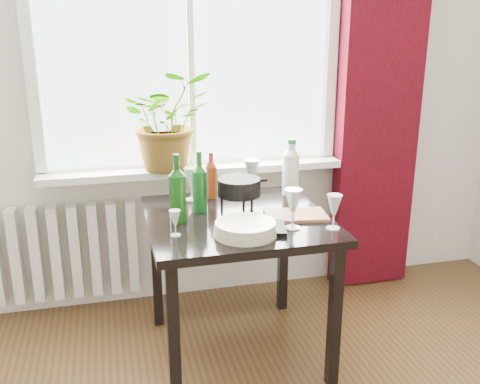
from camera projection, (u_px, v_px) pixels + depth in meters
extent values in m
cube|color=white|center=(189.00, 28.00, 2.89)|extent=(1.72, 0.08, 1.62)
cube|color=silver|center=(195.00, 169.00, 3.06)|extent=(1.72, 0.20, 0.04)
cube|color=#33040C|center=(381.00, 81.00, 3.15)|extent=(0.50, 0.12, 2.56)
cube|color=silver|center=(66.00, 252.00, 3.04)|extent=(0.80, 0.10, 0.55)
cube|color=black|center=(237.00, 220.00, 2.56)|extent=(0.85, 0.85, 0.04)
cube|color=black|center=(174.00, 339.00, 2.24)|extent=(0.05, 0.05, 0.70)
cube|color=black|center=(156.00, 267.00, 2.92)|extent=(0.05, 0.05, 0.70)
cube|color=black|center=(335.00, 317.00, 2.42)|extent=(0.05, 0.05, 0.70)
cube|color=black|center=(283.00, 253.00, 3.09)|extent=(0.05, 0.05, 0.70)
imported|color=#22661B|center=(168.00, 121.00, 2.91)|extent=(0.53, 0.48, 0.54)
cylinder|color=beige|center=(245.00, 229.00, 2.31)|extent=(0.35, 0.35, 0.06)
cube|color=black|center=(279.00, 228.00, 2.37)|extent=(0.09, 0.19, 0.02)
cube|color=#935F42|center=(296.00, 215.00, 2.54)|extent=(0.31, 0.23, 0.02)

